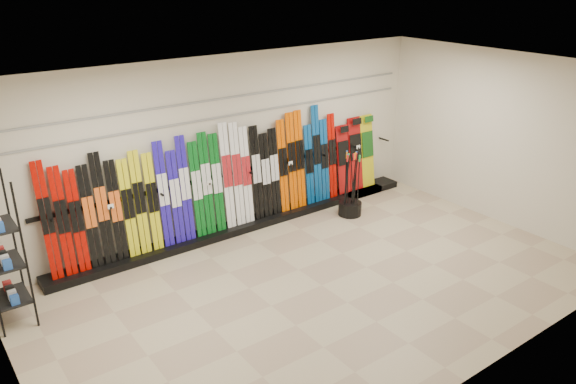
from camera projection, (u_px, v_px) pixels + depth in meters
floor at (322, 285)px, 8.10m from camera, size 8.00×8.00×0.00m
back_wall at (229, 145)px, 9.41m from camera, size 8.00×0.00×8.00m
left_wall at (1, 280)px, 5.34m from camera, size 0.00×5.00×5.00m
right_wall at (501, 139)px, 9.74m from camera, size 0.00×5.00×5.00m
ceiling at (327, 77)px, 6.98m from camera, size 8.00×8.00×0.00m
ski_rack_base at (249, 224)px, 9.90m from camera, size 8.00×0.40×0.12m
skis at (213, 184)px, 9.24m from camera, size 5.37×0.22×1.83m
snowboards at (356, 155)px, 11.08m from camera, size 0.94×0.22×1.45m
accessory_rack at (2, 253)px, 6.94m from camera, size 0.40×0.60×1.97m
pole_bin at (350, 208)px, 10.37m from camera, size 0.43×0.43×0.25m
ski_poles at (351, 184)px, 10.17m from camera, size 0.35×0.36×1.18m
slatwall_rail_0 at (228, 116)px, 9.21m from camera, size 7.60×0.02×0.03m
slatwall_rail_1 at (228, 98)px, 9.09m from camera, size 7.60×0.02×0.03m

